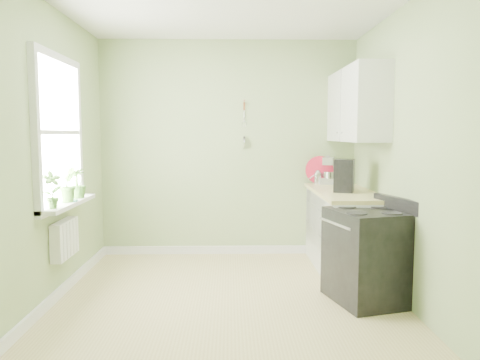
{
  "coord_description": "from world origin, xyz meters",
  "views": [
    {
      "loc": [
        0.02,
        -4.11,
        1.54
      ],
      "look_at": [
        0.12,
        0.55,
        1.08
      ],
      "focal_mm": 35.0,
      "sensor_mm": 36.0,
      "label": 1
    }
  ],
  "objects_px": {
    "stove": "(367,255)",
    "kettle": "(318,177)",
    "stand_mixer": "(329,171)",
    "coffee_maker": "(344,177)"
  },
  "relations": [
    {
      "from": "stove",
      "to": "kettle",
      "type": "xyz_separation_m",
      "value": [
        -0.15,
        1.67,
        0.57
      ]
    },
    {
      "from": "stand_mixer",
      "to": "coffee_maker",
      "type": "height_order",
      "value": "stand_mixer"
    },
    {
      "from": "stove",
      "to": "kettle",
      "type": "bearing_deg",
      "value": 95.12
    },
    {
      "from": "kettle",
      "to": "coffee_maker",
      "type": "xyz_separation_m",
      "value": [
        0.12,
        -0.84,
        0.08
      ]
    },
    {
      "from": "stand_mixer",
      "to": "coffee_maker",
      "type": "distance_m",
      "value": 0.86
    },
    {
      "from": "coffee_maker",
      "to": "stove",
      "type": "bearing_deg",
      "value": -88.17
    },
    {
      "from": "stand_mixer",
      "to": "coffee_maker",
      "type": "bearing_deg",
      "value": -91.09
    },
    {
      "from": "stove",
      "to": "kettle",
      "type": "relative_size",
      "value": 5.62
    },
    {
      "from": "stand_mixer",
      "to": "stove",
      "type": "bearing_deg",
      "value": -89.65
    },
    {
      "from": "stand_mixer",
      "to": "coffee_maker",
      "type": "relative_size",
      "value": 1.05
    }
  ]
}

